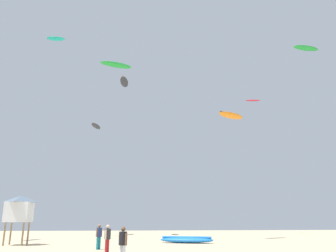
{
  "coord_description": "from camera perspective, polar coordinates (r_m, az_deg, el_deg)",
  "views": [
    {
      "loc": [
        -2.98,
        -11.89,
        2.07
      ],
      "look_at": [
        0.0,
        17.52,
        10.43
      ],
      "focal_mm": 35.62,
      "sensor_mm": 36.0,
      "label": 1
    }
  ],
  "objects": [
    {
      "name": "person_foreground",
      "position": [
        17.73,
        -7.74,
        -19.05
      ],
      "size": [
        0.43,
        0.46,
        1.75
      ],
      "rotation": [
        0.0,
        0.0,
        3.89
      ],
      "color": "silver",
      "rests_on": "ground"
    },
    {
      "name": "person_midground",
      "position": [
        22.83,
        -10.32,
        -18.15
      ],
      "size": [
        0.4,
        0.54,
        1.78
      ],
      "rotation": [
        0.0,
        0.0,
        2.69
      ],
      "color": "#B21E23",
      "rests_on": "ground"
    },
    {
      "name": "person_left",
      "position": [
        26.35,
        -11.74,
        -17.74
      ],
      "size": [
        0.43,
        0.47,
        1.78
      ],
      "rotation": [
        0.0,
        0.0,
        5.55
      ],
      "color": "teal",
      "rests_on": "ground"
    },
    {
      "name": "kite_grounded_near",
      "position": [
        33.02,
        3.2,
        -18.87
      ],
      "size": [
        5.26,
        3.19,
        0.63
      ],
      "color": "blue",
      "rests_on": "ground"
    },
    {
      "name": "lifeguard_tower",
      "position": [
        32.92,
        -24.07,
        -12.76
      ],
      "size": [
        2.3,
        2.3,
        4.15
      ],
      "color": "#8C704C",
      "rests_on": "ground"
    },
    {
      "name": "kite_aloft_0",
      "position": [
        40.14,
        -8.88,
        10.3
      ],
      "size": [
        3.88,
        2.13,
        0.49
      ],
      "color": "green"
    },
    {
      "name": "kite_aloft_1",
      "position": [
        60.27,
        14.34,
        4.26
      ],
      "size": [
        2.65,
        1.15,
        0.39
      ],
      "color": "red"
    },
    {
      "name": "kite_aloft_2",
      "position": [
        53.1,
        -12.21,
        -0.02
      ],
      "size": [
        1.56,
        3.64,
        0.36
      ],
      "color": "#2D2D33"
    },
    {
      "name": "kite_aloft_3",
      "position": [
        53.44,
        -7.5,
        7.49
      ],
      "size": [
        1.6,
        4.2,
        0.66
      ],
      "color": "#2D2D33"
    },
    {
      "name": "kite_aloft_4",
      "position": [
        53.08,
        22.53,
        12.21
      ],
      "size": [
        4.16,
        1.78,
        0.49
      ],
      "color": "green"
    },
    {
      "name": "kite_aloft_5",
      "position": [
        53.35,
        -18.64,
        13.98
      ],
      "size": [
        2.58,
        0.77,
        0.56
      ],
      "color": "#19B29E"
    },
    {
      "name": "kite_aloft_7",
      "position": [
        42.35,
        10.74,
        1.79
      ],
      "size": [
        4.06,
        3.03,
        0.73
      ],
      "color": "orange"
    }
  ]
}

